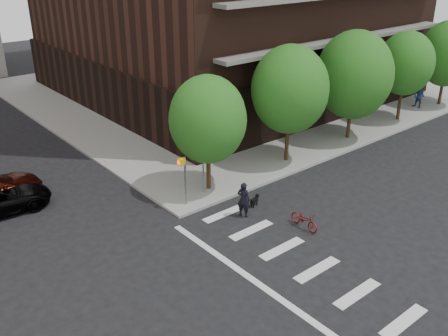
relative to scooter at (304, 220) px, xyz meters
name	(u,v)px	position (x,y,z in m)	size (l,w,h in m)	color
ground	(264,300)	(-5.06, -2.59, -0.44)	(120.00, 120.00, 0.00)	black
sidewalk_ne	(248,83)	(15.44, 20.91, -0.37)	(39.00, 33.00, 0.15)	gray
crosswalk	(304,277)	(-2.86, -2.59, -0.44)	(3.85, 13.00, 0.01)	silver
tree_a	(208,120)	(-1.06, 5.91, 3.60)	(4.00, 4.00, 5.90)	#301E11
tree_b	(290,90)	(4.94, 5.91, 4.10)	(4.50, 4.50, 6.65)	#301E11
tree_c	(354,75)	(10.94, 5.91, 4.01)	(5.00, 5.00, 6.80)	#301E11
tree_d	(406,63)	(16.94, 5.91, 3.90)	(4.00, 4.00, 6.20)	#301E11
tree_e	(448,54)	(22.94, 5.91, 3.80)	(4.50, 4.50, 6.35)	#301E11
pedestrian_signal	(189,171)	(-2.75, 5.33, 1.41)	(2.18, 0.67, 2.60)	slate
scooter	(304,220)	(0.00, 0.00, 0.00)	(0.59, 1.68, 0.88)	maroon
dog_walker	(244,200)	(-1.46, 2.65, 0.47)	(0.43, 0.66, 1.81)	black
dog	(255,200)	(-0.34, 3.04, -0.10)	(0.65, 0.33, 0.54)	black
pedestrian_far	(419,96)	(20.64, 6.49, 0.65)	(0.71, 0.91, 1.88)	navy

